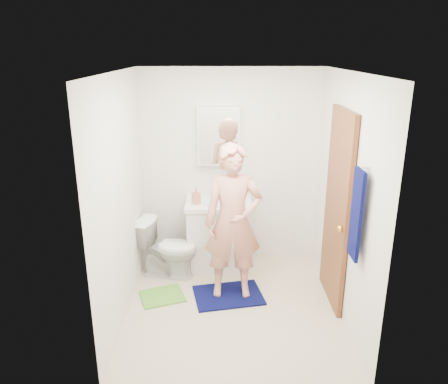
{
  "coord_description": "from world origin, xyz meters",
  "views": [
    {
      "loc": [
        -0.13,
        -4.03,
        2.6
      ],
      "look_at": [
        -0.09,
        0.25,
        1.19
      ],
      "focal_mm": 35.0,
      "sensor_mm": 36.0,
      "label": 1
    }
  ],
  "objects_px": {
    "toilet": "(168,248)",
    "soap_dispenser": "(196,196)",
    "man": "(233,222)",
    "vanity_cabinet": "(219,235)",
    "toothbrush_cup": "(229,194)",
    "towel": "(356,215)",
    "medicine_cabinet": "(219,136)"
  },
  "relations": [
    {
      "from": "soap_dispenser",
      "to": "man",
      "type": "xyz_separation_m",
      "value": [
        0.42,
        -0.61,
        -0.09
      ]
    },
    {
      "from": "toilet",
      "to": "soap_dispenser",
      "type": "height_order",
      "value": "soap_dispenser"
    },
    {
      "from": "toilet",
      "to": "soap_dispenser",
      "type": "relative_size",
      "value": 3.58
    },
    {
      "from": "medicine_cabinet",
      "to": "man",
      "type": "relative_size",
      "value": 0.42
    },
    {
      "from": "towel",
      "to": "man",
      "type": "height_order",
      "value": "man"
    },
    {
      "from": "vanity_cabinet",
      "to": "medicine_cabinet",
      "type": "xyz_separation_m",
      "value": [
        0.0,
        0.22,
        1.2
      ]
    },
    {
      "from": "vanity_cabinet",
      "to": "toothbrush_cup",
      "type": "height_order",
      "value": "toothbrush_cup"
    },
    {
      "from": "medicine_cabinet",
      "to": "soap_dispenser",
      "type": "height_order",
      "value": "medicine_cabinet"
    },
    {
      "from": "man",
      "to": "soap_dispenser",
      "type": "bearing_deg",
      "value": 123.04
    },
    {
      "from": "towel",
      "to": "toilet",
      "type": "bearing_deg",
      "value": 145.24
    },
    {
      "from": "vanity_cabinet",
      "to": "towel",
      "type": "relative_size",
      "value": 1.0
    },
    {
      "from": "towel",
      "to": "toothbrush_cup",
      "type": "height_order",
      "value": "towel"
    },
    {
      "from": "medicine_cabinet",
      "to": "soap_dispenser",
      "type": "bearing_deg",
      "value": -130.66
    },
    {
      "from": "towel",
      "to": "toilet",
      "type": "distance_m",
      "value": 2.35
    },
    {
      "from": "vanity_cabinet",
      "to": "medicine_cabinet",
      "type": "bearing_deg",
      "value": 90.0
    },
    {
      "from": "toothbrush_cup",
      "to": "medicine_cabinet",
      "type": "bearing_deg",
      "value": 139.57
    },
    {
      "from": "vanity_cabinet",
      "to": "man",
      "type": "relative_size",
      "value": 0.48
    },
    {
      "from": "medicine_cabinet",
      "to": "soap_dispenser",
      "type": "relative_size",
      "value": 3.57
    },
    {
      "from": "vanity_cabinet",
      "to": "toothbrush_cup",
      "type": "distance_m",
      "value": 0.53
    },
    {
      "from": "toothbrush_cup",
      "to": "soap_dispenser",
      "type": "bearing_deg",
      "value": -152.02
    },
    {
      "from": "man",
      "to": "toothbrush_cup",
      "type": "bearing_deg",
      "value": 90.89
    },
    {
      "from": "toilet",
      "to": "toothbrush_cup",
      "type": "bearing_deg",
      "value": -49.31
    },
    {
      "from": "toilet",
      "to": "soap_dispenser",
      "type": "xyz_separation_m",
      "value": [
        0.34,
        0.16,
        0.6
      ]
    },
    {
      "from": "medicine_cabinet",
      "to": "toothbrush_cup",
      "type": "xyz_separation_m",
      "value": [
        0.12,
        -0.1,
        -0.7
      ]
    },
    {
      "from": "towel",
      "to": "vanity_cabinet",
      "type": "bearing_deg",
      "value": 128.47
    },
    {
      "from": "vanity_cabinet",
      "to": "toilet",
      "type": "height_order",
      "value": "vanity_cabinet"
    },
    {
      "from": "towel",
      "to": "man",
      "type": "bearing_deg",
      "value": 142.58
    },
    {
      "from": "medicine_cabinet",
      "to": "toilet",
      "type": "xyz_separation_m",
      "value": [
        -0.6,
        -0.47,
        -1.25
      ]
    },
    {
      "from": "medicine_cabinet",
      "to": "toothbrush_cup",
      "type": "bearing_deg",
      "value": -40.43
    },
    {
      "from": "soap_dispenser",
      "to": "man",
      "type": "bearing_deg",
      "value": -55.7
    },
    {
      "from": "vanity_cabinet",
      "to": "toilet",
      "type": "xyz_separation_m",
      "value": [
        -0.6,
        -0.25,
        -0.05
      ]
    },
    {
      "from": "vanity_cabinet",
      "to": "soap_dispenser",
      "type": "distance_m",
      "value": 0.62
    }
  ]
}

